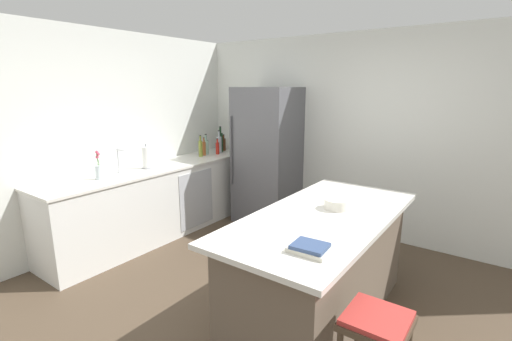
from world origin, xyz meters
The scene contains 19 objects.
ground_plane centered at (0.00, 0.00, 0.00)m, with size 7.20×7.20×0.00m, color #4C3D2D.
wall_rear centered at (0.00, 2.25, 1.30)m, with size 6.00×0.10×2.60m, color silver.
wall_left centered at (-2.45, 0.00, 1.30)m, with size 0.10×6.00×2.60m, color silver.
counter_run_left centered at (-2.07, 0.61, 0.47)m, with size 0.69×3.02×0.93m.
kitchen_island centered at (0.46, 0.25, 0.47)m, with size 0.97×2.08×0.92m.
refrigerator centered at (-1.19, 1.86, 0.96)m, with size 0.81×0.71×1.92m.
bar_stool centered at (1.14, -0.47, 0.56)m, with size 0.36×0.36×0.69m.
sink_faucet centered at (-2.12, 0.12, 1.09)m, with size 0.15×0.05×0.30m.
flower_vase centered at (-2.04, -0.19, 1.03)m, with size 0.09×0.09×0.32m.
paper_towel_roll centered at (-2.07, 0.47, 1.06)m, with size 0.14×0.14×0.31m.
syrup_bottle centered at (-2.13, 2.01, 1.03)m, with size 0.07×0.07×0.26m.
wine_bottle centered at (-2.09, 1.90, 1.09)m, with size 0.07×0.07×0.40m.
soda_bottle centered at (-2.05, 1.81, 1.07)m, with size 0.08×0.08×0.35m.
hot_sauce_bottle centered at (-1.99, 1.71, 1.03)m, with size 0.05×0.05×0.24m.
gin_bottle centered at (-2.14, 1.62, 1.04)m, with size 0.08×0.08×0.30m.
vinegar_bottle centered at (-2.09, 1.52, 1.04)m, with size 0.05×0.05×0.27m.
olive_oil_bottle centered at (-2.07, 1.42, 1.06)m, with size 0.06×0.06×0.31m.
cookbook_stack centered at (0.68, -0.42, 0.95)m, with size 0.26×0.19×0.05m.
mixing_bowl centered at (0.49, 0.44, 0.97)m, with size 0.21×0.21×0.09m.
Camera 1 is at (1.63, -2.31, 1.94)m, focal length 25.22 mm.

